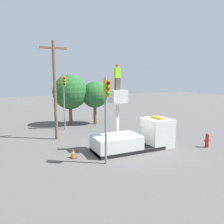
{
  "coord_description": "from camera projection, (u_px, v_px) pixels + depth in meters",
  "views": [
    {
      "loc": [
        -7.69,
        -13.69,
        5.18
      ],
      "look_at": [
        -1.7,
        -0.87,
        3.09
      ],
      "focal_mm": 35.0,
      "sensor_mm": 36.0,
      "label": 1
    }
  ],
  "objects": [
    {
      "name": "fire_hydrant",
      "position": [
        207.0,
        140.0,
        16.81
      ],
      "size": [
        0.52,
        0.28,
        1.11
      ],
      "color": "#B2231E",
      "rests_on": "ground"
    },
    {
      "name": "utility_pole",
      "position": [
        55.0,
        88.0,
        18.58
      ],
      "size": [
        2.2,
        0.26,
        8.4
      ],
      "color": "brown",
      "rests_on": "ground"
    },
    {
      "name": "traffic_light_across",
      "position": [
        64.0,
        91.0,
        22.36
      ],
      "size": [
        0.34,
        0.57,
        5.7
      ],
      "color": "gray",
      "rests_on": "ground"
    },
    {
      "name": "tree_right_bg",
      "position": [
        70.0,
        92.0,
        24.68
      ],
      "size": [
        3.91,
        3.91,
        5.76
      ],
      "color": "brown",
      "rests_on": "ground"
    },
    {
      "name": "traffic_cone_rear",
      "position": [
        73.0,
        153.0,
        14.58
      ],
      "size": [
        0.41,
        0.41,
        0.66
      ],
      "color": "black",
      "rests_on": "ground"
    },
    {
      "name": "bucket_truck",
      "position": [
        136.0,
        137.0,
        16.39
      ],
      "size": [
        6.2,
        2.27,
        4.47
      ],
      "color": "black",
      "rests_on": "ground"
    },
    {
      "name": "ground_plane",
      "position": [
        128.0,
        150.0,
        16.25
      ],
      "size": [
        120.0,
        120.0,
        0.0
      ],
      "primitive_type": "plane",
      "color": "#565451"
    },
    {
      "name": "traffic_light_pole",
      "position": [
        107.0,
        104.0,
        12.95
      ],
      "size": [
        0.34,
        0.57,
        5.35
      ],
      "color": "gray",
      "rests_on": "ground"
    },
    {
      "name": "tree_left_bg",
      "position": [
        95.0,
        95.0,
        25.32
      ],
      "size": [
        3.05,
        3.05,
        5.0
      ],
      "color": "brown",
      "rests_on": "ground"
    },
    {
      "name": "worker",
      "position": [
        117.0,
        77.0,
        15.1
      ],
      "size": [
        0.4,
        0.26,
        1.75
      ],
      "color": "brown",
      "rests_on": "bucket_truck"
    }
  ]
}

